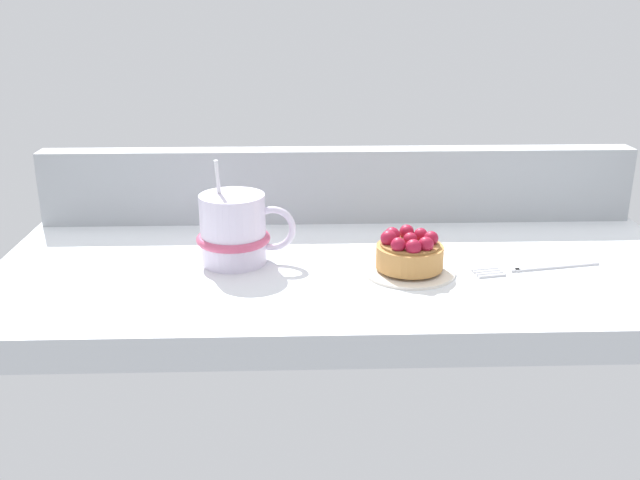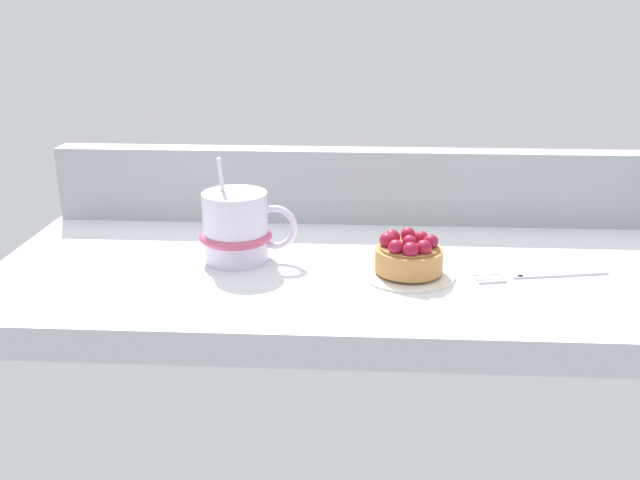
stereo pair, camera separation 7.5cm
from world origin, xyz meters
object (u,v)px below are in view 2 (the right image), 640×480
Objects in this scene: dessert_plate at (408,273)px; raspberry_tart at (409,255)px; dessert_fork at (540,275)px; coffee_mug at (237,228)px.

raspberry_tart is (-0.06, -0.01, 2.31)cm from dessert_plate.
dessert_fork is at bearing 1.57° from dessert_plate.
coffee_mug is at bearing 174.20° from dessert_fork.
raspberry_tart is 15.83cm from dessert_fork.
raspberry_tart is 0.62× the size of coffee_mug.
dessert_fork is (15.65, 0.44, -2.34)cm from raspberry_tart.
coffee_mug is 37.12cm from dessert_fork.
dessert_fork is (15.60, 0.43, -0.03)cm from dessert_plate.
raspberry_tart is at bearing -178.38° from dessert_fork.
raspberry_tart is at bearing -165.05° from dessert_plate.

